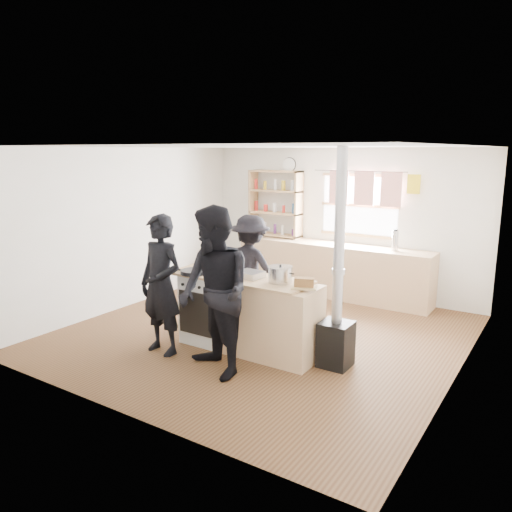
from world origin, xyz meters
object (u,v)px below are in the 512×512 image
Objects in this scene: stockpot_stove at (231,265)px; person_far at (250,268)px; cooking_island at (249,314)px; person_near_left at (161,285)px; bread_board at (304,284)px; skillet_greens at (194,272)px; flue_heater at (337,313)px; stockpot_counter at (280,274)px; person_near_right at (214,293)px; roast_tray at (250,274)px; thermos at (395,241)px.

person_far is at bearing 107.96° from stockpot_stove.
person_far reaches higher than stockpot_stove.
cooking_island is 1.15× the size of person_near_left.
cooking_island is 7.91× the size of stockpot_stove.
skillet_greens is at bearing -173.90° from bread_board.
stockpot_stove is 1.51m from flue_heater.
person_near_left is at bearing -110.93° from skillet_greens.
stockpot_counter is 0.88m from person_near_right.
skillet_greens is at bearing -163.20° from cooking_island.
roast_tray is at bearing 18.43° from skillet_greens.
stockpot_stove is 1.15m from bread_board.
person_near_left is 1.11× the size of person_far.
cooking_island is 6.81× the size of stockpot_counter.
thermos reaches higher than roast_tray.
person_near_left is 0.94m from person_near_right.
thermos is 0.95× the size of bread_board.
roast_tray is at bearing -17.22° from stockpot_stove.
thermos is 2.79m from stockpot_counter.
roast_tray is 1.18m from person_far.
roast_tray is (0.69, 0.23, 0.01)m from skillet_greens.
person_near_left is at bearing -143.45° from cooking_island.
skillet_greens is at bearing -118.44° from thermos.
bread_board is (1.14, -0.18, -0.04)m from stockpot_stove.
person_far reaches higher than roast_tray.
thermos is 1.27× the size of stockpot_stove.
bread_board is at bearing -5.35° from roast_tray.
person_near_left is 0.91× the size of person_near_right.
thermos is 2.67m from flue_heater.
thermos is at bearing 66.23° from person_near_left.
person_near_right reaches higher than thermos.
bread_board is at bearing 141.50° from person_far.
person_near_right is (0.93, -0.15, 0.08)m from person_near_left.
flue_heater is at bearing 6.08° from roast_tray.
person_near_left is at bearing -163.37° from person_near_right.
person_near_right is (-0.85, -3.55, -0.12)m from thermos.
person_near_left reaches higher than bread_board.
skillet_greens is at bearing 85.03° from person_far.
stockpot_stove is 0.94m from person_far.
skillet_greens is at bearing -134.69° from stockpot_stove.
person_far reaches higher than bread_board.
stockpot_stove is 0.93m from person_near_left.
skillet_greens is 0.73m from roast_tray.
cooking_island is 0.94m from bread_board.
flue_heater reaches higher than stockpot_stove.
roast_tray is at bearing 174.65° from bread_board.
person_near_left is (-0.50, -0.77, -0.16)m from stockpot_stove.
stockpot_stove is (-0.35, 0.13, 0.55)m from cooking_island.
roast_tray reaches higher than cooking_island.
person_near_left reaches higher than thermos.
skillet_greens is 0.95m from person_near_right.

